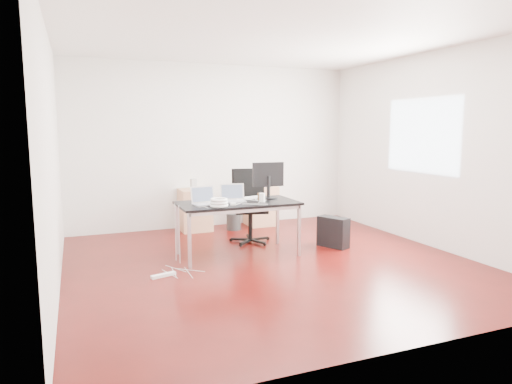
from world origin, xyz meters
name	(u,v)px	position (x,y,z in m)	size (l,w,h in m)	color
room_shell	(275,153)	(0.04, 0.00, 1.40)	(5.00, 5.00, 5.00)	#3C0806
desk	(238,206)	(-0.27, 0.53, 0.68)	(1.60, 0.80, 0.73)	black
office_chair	(250,202)	(0.15, 1.20, 0.61)	(0.57, 0.59, 1.08)	black
filing_cabinet_left	(195,210)	(-0.44, 2.23, 0.35)	(0.50, 0.50, 0.70)	tan
filing_cabinet_right	(261,205)	(0.76, 2.23, 0.35)	(0.50, 0.50, 0.70)	tan
pc_tower	(333,232)	(1.16, 0.42, 0.22)	(0.20, 0.45, 0.44)	black
wastebasket	(234,222)	(0.18, 2.03, 0.14)	(0.24, 0.24, 0.28)	black
power_strip	(163,275)	(-1.39, -0.02, 0.02)	(0.30, 0.06, 0.04)	white
laptop_left	(205,200)	(-0.73, 0.50, 0.79)	(0.36, 0.30, 0.23)	silver
laptop_right	(233,197)	(-0.31, 0.61, 0.79)	(0.37, 0.31, 0.23)	silver
monitor	(268,178)	(0.24, 0.68, 1.01)	(0.45, 0.26, 0.51)	black
keyboard	(248,198)	(-0.05, 0.74, 0.74)	(0.44, 0.14, 0.02)	white
cup_white	(262,198)	(0.03, 0.41, 0.79)	(0.08, 0.08, 0.12)	white
cup_brown	(260,197)	(0.07, 0.56, 0.78)	(0.08, 0.08, 0.10)	#53381C
cable_coil	(219,203)	(-0.61, 0.27, 0.78)	(0.24, 0.24, 0.11)	white
power_adapter	(233,204)	(-0.41, 0.33, 0.74)	(0.07, 0.07, 0.03)	white
speaker	(194,184)	(-0.46, 2.20, 0.79)	(0.09, 0.08, 0.18)	#9E9E9E
navy_garment	(261,184)	(0.73, 2.16, 0.74)	(0.30, 0.24, 0.09)	black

